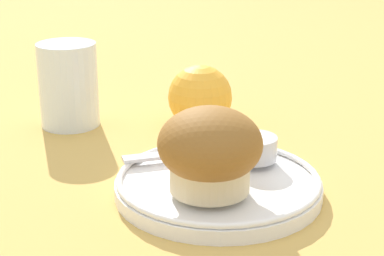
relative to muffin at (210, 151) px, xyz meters
name	(u,v)px	position (x,y,z in m)	size (l,w,h in m)	color
ground_plane	(223,181)	(0.04, 0.05, -0.06)	(3.00, 3.00, 0.00)	tan
plate	(218,185)	(0.02, 0.03, -0.05)	(0.20, 0.20, 0.02)	white
muffin	(210,151)	(0.00, 0.00, 0.00)	(0.10, 0.10, 0.08)	beige
cream_ramekin	(254,147)	(0.07, 0.05, -0.03)	(0.05, 0.05, 0.02)	silver
berry_pair	(197,158)	(0.01, 0.06, -0.03)	(0.03, 0.02, 0.02)	#B7192D
butter_knife	(196,152)	(0.02, 0.09, -0.04)	(0.16, 0.03, 0.00)	silver
orange_fruit	(200,97)	(0.08, 0.21, -0.02)	(0.08, 0.08, 0.08)	#F4A82D
juice_glass	(69,85)	(-0.07, 0.28, -0.01)	(0.07, 0.07, 0.11)	silver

